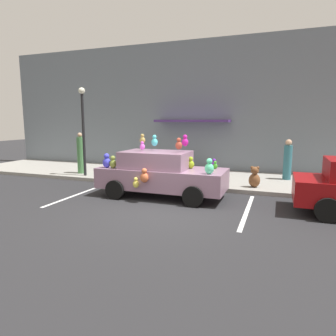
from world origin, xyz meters
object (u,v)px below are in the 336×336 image
pedestrian_near_shopfront (288,161)px  pedestrian_walking_past (81,154)px  plush_covered_car (160,173)px  street_lamp_post (83,122)px  teddy_bear_on_sidewalk (254,178)px

pedestrian_near_shopfront → pedestrian_walking_past: 9.08m
plush_covered_car → pedestrian_near_shopfront: bearing=43.9°
street_lamp_post → pedestrian_walking_past: (-0.52, 0.44, -1.46)m
plush_covered_car → street_lamp_post: street_lamp_post is taller
teddy_bear_on_sidewalk → pedestrian_walking_past: 7.80m
street_lamp_post → pedestrian_walking_past: 1.61m
teddy_bear_on_sidewalk → street_lamp_post: size_ratio=0.21×
teddy_bear_on_sidewalk → pedestrian_walking_past: size_ratio=0.42×
teddy_bear_on_sidewalk → street_lamp_post: bearing=-179.2°
teddy_bear_on_sidewalk → pedestrian_near_shopfront: (1.14, 2.02, 0.42)m
teddy_bear_on_sidewalk → pedestrian_near_shopfront: size_ratio=0.47×
teddy_bear_on_sidewalk → street_lamp_post: (-7.26, -0.10, 1.98)m
pedestrian_near_shopfront → pedestrian_walking_past: pedestrian_walking_past is taller
plush_covered_car → teddy_bear_on_sidewalk: (2.94, 1.92, -0.29)m
street_lamp_post → pedestrian_walking_past: size_ratio=2.04×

